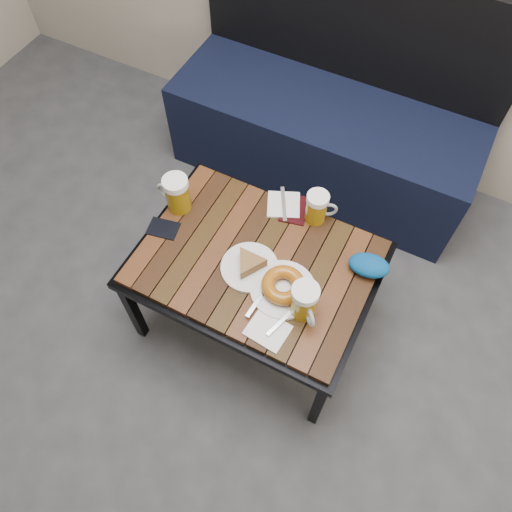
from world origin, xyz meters
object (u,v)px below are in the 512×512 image
at_px(bench, 325,131).
at_px(passport_navy, 163,228).
at_px(knit_pouch, 369,265).
at_px(beer_mug_right, 304,301).
at_px(plate_pie, 249,265).
at_px(cafe_table, 256,267).
at_px(beer_mug_centre, 317,207).
at_px(passport_burgundy, 294,209).
at_px(beer_mug_left, 177,193).
at_px(plate_bagel, 283,287).

relative_size(bench, passport_navy, 12.89).
bearing_deg(bench, knit_pouch, -58.77).
bearing_deg(beer_mug_right, plate_pie, -150.84).
bearing_deg(knit_pouch, cafe_table, -158.68).
bearing_deg(beer_mug_right, cafe_table, -159.89).
bearing_deg(beer_mug_centre, passport_navy, -173.51).
distance_m(plate_pie, knit_pouch, 0.41).
xyz_separation_m(plate_pie, passport_burgundy, (0.03, 0.30, -0.02)).
bearing_deg(bench, beer_mug_centre, -72.03).
bearing_deg(passport_navy, bench, 152.24).
xyz_separation_m(beer_mug_left, beer_mug_centre, (0.48, 0.18, -0.01)).
xyz_separation_m(cafe_table, knit_pouch, (0.36, 0.14, 0.07)).
distance_m(plate_pie, plate_bagel, 0.14).
bearing_deg(plate_bagel, plate_pie, 169.37).
relative_size(plate_pie, passport_navy, 1.84).
distance_m(bench, knit_pouch, 0.90).
bearing_deg(passport_burgundy, bench, 87.16).
bearing_deg(beer_mug_right, beer_mug_left, -152.45).
height_order(bench, plate_pie, bench).
bearing_deg(knit_pouch, passport_navy, -166.25).
bearing_deg(cafe_table, beer_mug_right, -24.74).
height_order(beer_mug_centre, passport_navy, beer_mug_centre).
distance_m(cafe_table, knit_pouch, 0.39).
height_order(plate_pie, passport_burgundy, plate_pie).
height_order(bench, plate_bagel, bench).
bearing_deg(cafe_table, beer_mug_centre, 66.80).
bearing_deg(cafe_table, passport_burgundy, 84.16).
relative_size(plate_bagel, passport_navy, 2.63).
distance_m(passport_navy, passport_burgundy, 0.49).
xyz_separation_m(passport_navy, knit_pouch, (0.72, 0.18, 0.03)).
xyz_separation_m(beer_mug_centre, knit_pouch, (0.25, -0.12, -0.03)).
relative_size(beer_mug_left, plate_pie, 0.75).
xyz_separation_m(bench, knit_pouch, (0.45, -0.74, 0.23)).
xyz_separation_m(bench, plate_pie, (0.08, -0.92, 0.22)).
bearing_deg(plate_bagel, beer_mug_right, -23.04).
xyz_separation_m(beer_mug_right, plate_bagel, (-0.09, 0.04, -0.05)).
xyz_separation_m(beer_mug_centre, passport_burgundy, (-0.09, -0.00, -0.06)).
xyz_separation_m(beer_mug_right, plate_pie, (-0.23, 0.06, -0.05)).
distance_m(plate_pie, passport_navy, 0.36).
bearing_deg(plate_pie, beer_mug_left, 161.67).
height_order(beer_mug_centre, plate_pie, beer_mug_centre).
relative_size(bench, beer_mug_left, 9.39).
distance_m(cafe_table, plate_bagel, 0.16).
distance_m(plate_pie, passport_burgundy, 0.30).
distance_m(beer_mug_right, passport_burgundy, 0.42).
bearing_deg(beer_mug_left, bench, -110.21).
height_order(passport_navy, knit_pouch, knit_pouch).
bearing_deg(bench, passport_navy, -106.45).
xyz_separation_m(beer_mug_centre, plate_bagel, (0.02, -0.33, -0.04)).
relative_size(bench, knit_pouch, 9.88).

